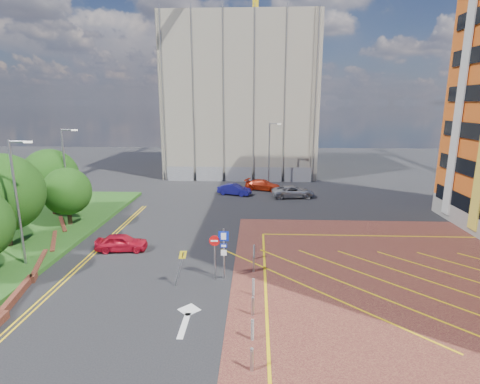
# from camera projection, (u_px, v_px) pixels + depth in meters

# --- Properties ---
(ground) EXTENTS (140.00, 140.00, 0.00)m
(ground) POSITION_uv_depth(u_px,v_px,m) (214.00, 286.00, 21.83)
(ground) COLOR black
(ground) RESTS_ON ground
(forecourt) EXTENTS (26.00, 26.00, 0.02)m
(forecourt) POSITION_uv_depth(u_px,v_px,m) (459.00, 291.00, 21.22)
(forecourt) COLOR maroon
(forecourt) RESTS_ON ground
(retaining_wall) EXTENTS (6.06, 20.33, 0.40)m
(retaining_wall) POSITION_uv_depth(u_px,v_px,m) (36.00, 265.00, 24.24)
(retaining_wall) COLOR brown
(retaining_wall) RESTS_ON ground
(tree_b) EXTENTS (5.60, 5.60, 6.74)m
(tree_b) POSITION_uv_depth(u_px,v_px,m) (3.00, 193.00, 26.38)
(tree_b) COLOR #3D2B1C
(tree_b) RESTS_ON grass_bed
(tree_c) EXTENTS (4.00, 4.00, 4.90)m
(tree_c) POSITION_uv_depth(u_px,v_px,m) (67.00, 191.00, 31.39)
(tree_c) COLOR #3D2B1C
(tree_c) RESTS_ON grass_bed
(tree_d) EXTENTS (5.00, 5.00, 6.08)m
(tree_d) POSITION_uv_depth(u_px,v_px,m) (50.00, 176.00, 34.28)
(tree_d) COLOR #3D2B1C
(tree_d) RESTS_ON grass_bed
(lamp_left_near) EXTENTS (1.53, 0.16, 8.00)m
(lamp_left_near) POSITION_uv_depth(u_px,v_px,m) (18.00, 198.00, 23.23)
(lamp_left_near) COLOR #9EA0A8
(lamp_left_near) RESTS_ON grass_bed
(lamp_left_far) EXTENTS (1.53, 0.16, 8.00)m
(lamp_left_far) POSITION_uv_depth(u_px,v_px,m) (66.00, 170.00, 33.04)
(lamp_left_far) COLOR #9EA0A8
(lamp_left_far) RESTS_ON grass_bed
(lamp_back) EXTENTS (1.53, 0.16, 8.00)m
(lamp_back) POSITION_uv_depth(u_px,v_px,m) (270.00, 152.00, 47.85)
(lamp_back) COLOR #9EA0A8
(lamp_back) RESTS_ON ground
(sign_cluster) EXTENTS (1.17, 0.12, 3.20)m
(sign_cluster) POSITION_uv_depth(u_px,v_px,m) (220.00, 249.00, 22.32)
(sign_cluster) COLOR #9EA0A8
(sign_cluster) RESTS_ON ground
(warning_sign) EXTENTS (0.76, 0.42, 2.25)m
(warning_sign) POSITION_uv_depth(u_px,v_px,m) (181.00, 264.00, 21.44)
(warning_sign) COLOR #9EA0A8
(warning_sign) RESTS_ON ground
(bollard_row) EXTENTS (0.14, 11.14, 0.90)m
(bollard_row) POSITION_uv_depth(u_px,v_px,m) (253.00, 294.00, 20.00)
(bollard_row) COLOR #9EA0A8
(bollard_row) RESTS_ON forecourt
(construction_building) EXTENTS (21.20, 19.20, 22.00)m
(construction_building) POSITION_uv_depth(u_px,v_px,m) (242.00, 99.00, 58.15)
(construction_building) COLOR gray
(construction_building) RESTS_ON ground
(construction_fence) EXTENTS (21.60, 0.06, 2.00)m
(construction_fence) POSITION_uv_depth(u_px,v_px,m) (246.00, 174.00, 50.71)
(construction_fence) COLOR gray
(construction_fence) RESTS_ON ground
(car_red_left) EXTENTS (3.78, 1.81, 1.24)m
(car_red_left) POSITION_uv_depth(u_px,v_px,m) (122.00, 242.00, 26.97)
(car_red_left) COLOR red
(car_red_left) RESTS_ON ground
(car_blue_back) EXTENTS (4.09, 2.49, 1.27)m
(car_blue_back) POSITION_uv_depth(u_px,v_px,m) (234.00, 189.00, 43.45)
(car_blue_back) COLOR navy
(car_blue_back) RESTS_ON ground
(car_red_back) EXTENTS (4.76, 3.15, 1.28)m
(car_red_back) POSITION_uv_depth(u_px,v_px,m) (263.00, 185.00, 45.82)
(car_red_back) COLOR red
(car_red_back) RESTS_ON ground
(car_silver_back) EXTENTS (5.00, 2.74, 1.33)m
(car_silver_back) POSITION_uv_depth(u_px,v_px,m) (293.00, 192.00, 42.23)
(car_silver_back) COLOR #9E9EA5
(car_silver_back) RESTS_ON ground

